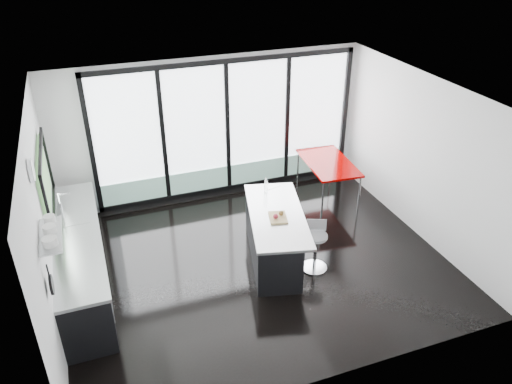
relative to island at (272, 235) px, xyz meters
name	(u,v)px	position (x,y,z in m)	size (l,w,h in m)	color
floor	(257,262)	(-0.30, -0.07, -0.42)	(6.00, 5.00, 0.00)	black
ceiling	(257,99)	(-0.30, -0.07, 2.38)	(6.00, 5.00, 0.00)	white
wall_back	(226,134)	(-0.03, 2.40, 0.85)	(6.00, 0.09, 2.80)	silver
wall_front	(335,291)	(-0.30, -2.57, 0.98)	(6.00, 0.00, 2.80)	silver
wall_left	(45,205)	(-3.27, 0.20, 1.14)	(0.26, 5.00, 2.80)	silver
wall_right	(423,158)	(2.70, -0.07, 0.98)	(0.00, 5.00, 2.80)	silver
counter_cabinets	(81,260)	(-2.97, 0.33, 0.04)	(0.69, 3.24, 1.36)	black
island	(272,235)	(0.00, 0.00, 0.00)	(1.32, 2.19, 1.08)	black
bar_stool_near	(315,252)	(0.52, -0.54, -0.10)	(0.41, 0.41, 0.65)	silver
bar_stool_far	(277,217)	(0.36, 0.65, -0.10)	(0.40, 0.40, 0.64)	silver
red_table	(327,180)	(1.77, 1.48, -0.03)	(0.84, 1.47, 0.79)	#820000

